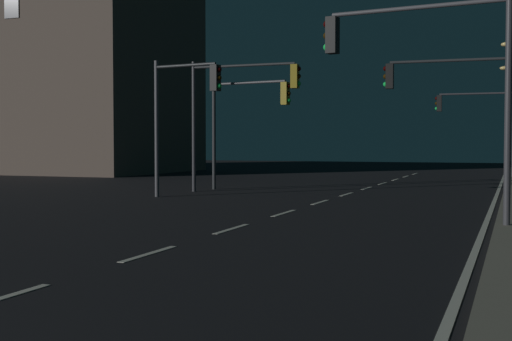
{
  "coord_description": "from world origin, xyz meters",
  "views": [
    {
      "loc": [
        6.39,
        -2.29,
        2.07
      ],
      "look_at": [
        -1.32,
        18.15,
        1.2
      ],
      "focal_mm": 48.55,
      "sensor_mm": 36.0,
      "label": 1
    }
  ],
  "objects_px": {
    "traffic_light_overhead_east": "(423,62)",
    "traffic_light_near_right": "(455,94)",
    "traffic_light_mid_left": "(247,111)",
    "traffic_light_mid_right": "(477,114)",
    "traffic_light_near_left": "(184,101)",
    "traffic_light_far_right": "(239,98)"
  },
  "relations": [
    {
      "from": "traffic_light_overhead_east",
      "to": "traffic_light_far_right",
      "type": "distance_m",
      "value": 12.54
    },
    {
      "from": "traffic_light_far_right",
      "to": "traffic_light_mid_left",
      "type": "bearing_deg",
      "value": 96.45
    },
    {
      "from": "traffic_light_near_right",
      "to": "traffic_light_overhead_east",
      "type": "height_order",
      "value": "traffic_light_overhead_east"
    },
    {
      "from": "traffic_light_overhead_east",
      "to": "traffic_light_far_right",
      "type": "xyz_separation_m",
      "value": [
        -8.61,
        9.12,
        -0.14
      ]
    },
    {
      "from": "traffic_light_overhead_east",
      "to": "traffic_light_mid_left",
      "type": "bearing_deg",
      "value": 129.85
    },
    {
      "from": "traffic_light_near_left",
      "to": "traffic_light_overhead_east",
      "type": "bearing_deg",
      "value": -31.5
    },
    {
      "from": "traffic_light_far_right",
      "to": "traffic_light_near_right",
      "type": "bearing_deg",
      "value": 1.46
    },
    {
      "from": "traffic_light_mid_right",
      "to": "traffic_light_far_right",
      "type": "distance_m",
      "value": 17.78
    },
    {
      "from": "traffic_light_near_right",
      "to": "traffic_light_overhead_east",
      "type": "bearing_deg",
      "value": -90.14
    },
    {
      "from": "traffic_light_mid_right",
      "to": "traffic_light_mid_left",
      "type": "xyz_separation_m",
      "value": [
        -8.8,
        -14.16,
        -0.25
      ]
    },
    {
      "from": "traffic_light_near_right",
      "to": "traffic_light_mid_right",
      "type": "xyz_separation_m",
      "value": [
        0.02,
        15.31,
        -0.17
      ]
    },
    {
      "from": "traffic_light_mid_left",
      "to": "traffic_light_far_right",
      "type": "relative_size",
      "value": 0.89
    },
    {
      "from": "traffic_light_near_right",
      "to": "traffic_light_far_right",
      "type": "relative_size",
      "value": 0.95
    },
    {
      "from": "traffic_light_near_left",
      "to": "traffic_light_near_right",
      "type": "bearing_deg",
      "value": 20.32
    },
    {
      "from": "traffic_light_near_left",
      "to": "traffic_light_mid_left",
      "type": "relative_size",
      "value": 1.06
    },
    {
      "from": "traffic_light_mid_right",
      "to": "traffic_light_overhead_east",
      "type": "xyz_separation_m",
      "value": [
        -0.04,
        -24.66,
        0.34
      ]
    },
    {
      "from": "traffic_light_overhead_east",
      "to": "traffic_light_far_right",
      "type": "relative_size",
      "value": 1.0
    },
    {
      "from": "traffic_light_near_left",
      "to": "traffic_light_mid_right",
      "type": "height_order",
      "value": "traffic_light_near_left"
    },
    {
      "from": "traffic_light_overhead_east",
      "to": "traffic_light_near_right",
      "type": "bearing_deg",
      "value": 89.86
    },
    {
      "from": "traffic_light_mid_right",
      "to": "traffic_light_overhead_east",
      "type": "relative_size",
      "value": 0.91
    },
    {
      "from": "traffic_light_mid_left",
      "to": "traffic_light_overhead_east",
      "type": "distance_m",
      "value": 13.69
    },
    {
      "from": "traffic_light_mid_left",
      "to": "traffic_light_overhead_east",
      "type": "height_order",
      "value": "traffic_light_overhead_east"
    }
  ]
}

